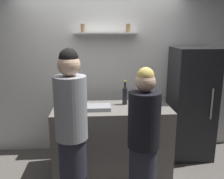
{
  "coord_description": "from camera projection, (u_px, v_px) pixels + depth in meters",
  "views": [
    {
      "loc": [
        -0.09,
        -2.67,
        1.97
      ],
      "look_at": [
        0.13,
        0.51,
        1.18
      ],
      "focal_mm": 39.32,
      "sensor_mm": 36.0,
      "label": 1
    }
  ],
  "objects": [
    {
      "name": "wine_bottle_amber_glass",
      "position": [
        71.0,
        103.0,
        3.19
      ],
      "size": [
        0.08,
        0.08,
        0.29
      ],
      "color": "#472814",
      "rests_on": "counter"
    },
    {
      "name": "counter",
      "position": [
        112.0,
        139.0,
        3.45
      ],
      "size": [
        1.6,
        0.68,
        0.93
      ],
      "primitive_type": "cube",
      "color": "#66605B",
      "rests_on": "ground"
    },
    {
      "name": "wine_bottle_dark_glass",
      "position": [
        125.0,
        95.0,
        3.45
      ],
      "size": [
        0.07,
        0.07,
        0.34
      ],
      "color": "black",
      "rests_on": "counter"
    },
    {
      "name": "refrigerator",
      "position": [
        191.0,
        104.0,
        3.77
      ],
      "size": [
        0.62,
        0.62,
        1.71
      ],
      "color": "black",
      "rests_on": "ground"
    },
    {
      "name": "person_grey_hoodie",
      "position": [
        72.0,
        133.0,
        2.59
      ],
      "size": [
        0.34,
        0.34,
        1.79
      ],
      "rotation": [
        0.0,
        0.0,
        1.39
      ],
      "color": "#262633",
      "rests_on": "ground"
    },
    {
      "name": "wine_bottle_green_glass",
      "position": [
        66.0,
        95.0,
        3.53
      ],
      "size": [
        0.08,
        0.08,
        0.31
      ],
      "color": "#19471E",
      "rests_on": "counter"
    },
    {
      "name": "utensil_holder",
      "position": [
        148.0,
        100.0,
        3.48
      ],
      "size": [
        0.1,
        0.1,
        0.22
      ],
      "color": "#B2B2B7",
      "rests_on": "counter"
    },
    {
      "name": "baking_pan",
      "position": [
        98.0,
        107.0,
        3.25
      ],
      "size": [
        0.34,
        0.24,
        0.05
      ],
      "primitive_type": "cube",
      "color": "gray",
      "rests_on": "counter"
    },
    {
      "name": "back_wall_assembly",
      "position": [
        101.0,
        72.0,
        3.96
      ],
      "size": [
        4.8,
        0.32,
        2.6
      ],
      "color": "white",
      "rests_on": "ground"
    },
    {
      "name": "person_blonde",
      "position": [
        143.0,
        143.0,
        2.61
      ],
      "size": [
        0.34,
        0.34,
        1.61
      ],
      "rotation": [
        0.0,
        0.0,
        0.88
      ],
      "color": "#262633",
      "rests_on": "ground"
    },
    {
      "name": "water_bottle_plastic",
      "position": [
        148.0,
        101.0,
        3.25
      ],
      "size": [
        0.08,
        0.08,
        0.24
      ],
      "color": "silver",
      "rests_on": "counter"
    }
  ]
}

